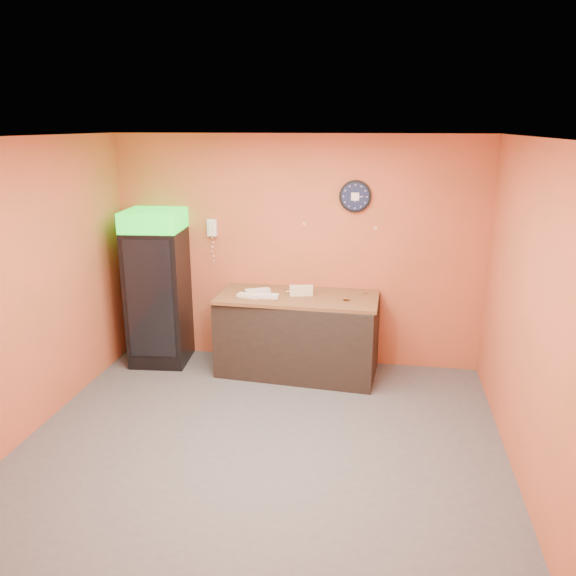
# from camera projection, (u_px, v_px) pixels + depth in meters

# --- Properties ---
(floor) EXTENTS (4.50, 4.50, 0.00)m
(floor) POSITION_uv_depth(u_px,v_px,m) (263.00, 440.00, 5.35)
(floor) COLOR #47474C
(floor) RESTS_ON ground
(back_wall) EXTENTS (4.50, 0.02, 2.80)m
(back_wall) POSITION_uv_depth(u_px,v_px,m) (296.00, 252.00, 6.85)
(back_wall) COLOR #DA593D
(back_wall) RESTS_ON floor
(left_wall) EXTENTS (0.02, 4.00, 2.80)m
(left_wall) POSITION_uv_depth(u_px,v_px,m) (30.00, 289.00, 5.32)
(left_wall) COLOR #DA593D
(left_wall) RESTS_ON floor
(right_wall) EXTENTS (0.02, 4.00, 2.80)m
(right_wall) POSITION_uv_depth(u_px,v_px,m) (529.00, 315.00, 4.60)
(right_wall) COLOR #DA593D
(right_wall) RESTS_ON floor
(ceiling) EXTENTS (4.50, 4.00, 0.02)m
(ceiling) POSITION_uv_depth(u_px,v_px,m) (259.00, 137.00, 4.56)
(ceiling) COLOR white
(ceiling) RESTS_ON back_wall
(beverage_cooler) EXTENTS (0.73, 0.74, 1.92)m
(beverage_cooler) POSITION_uv_depth(u_px,v_px,m) (157.00, 290.00, 6.88)
(beverage_cooler) COLOR black
(beverage_cooler) RESTS_ON floor
(prep_counter) EXTENTS (1.91, 0.96, 0.93)m
(prep_counter) POSITION_uv_depth(u_px,v_px,m) (298.00, 336.00, 6.71)
(prep_counter) COLOR black
(prep_counter) RESTS_ON floor
(wall_clock) EXTENTS (0.37, 0.06, 0.37)m
(wall_clock) POSITION_uv_depth(u_px,v_px,m) (355.00, 196.00, 6.52)
(wall_clock) COLOR black
(wall_clock) RESTS_ON back_wall
(wall_phone) EXTENTS (0.12, 0.10, 0.21)m
(wall_phone) POSITION_uv_depth(u_px,v_px,m) (212.00, 228.00, 6.89)
(wall_phone) COLOR white
(wall_phone) RESTS_ON back_wall
(butcher_paper) EXTENTS (1.88, 0.87, 0.04)m
(butcher_paper) POSITION_uv_depth(u_px,v_px,m) (298.00, 297.00, 6.57)
(butcher_paper) COLOR brown
(butcher_paper) RESTS_ON prep_counter
(sub_roll_stack) EXTENTS (0.29, 0.15, 0.12)m
(sub_roll_stack) POSITION_uv_depth(u_px,v_px,m) (301.00, 291.00, 6.57)
(sub_roll_stack) COLOR beige
(sub_roll_stack) RESTS_ON butcher_paper
(wrapped_sandwich_left) EXTENTS (0.28, 0.15, 0.04)m
(wrapped_sandwich_left) POSITION_uv_depth(u_px,v_px,m) (249.00, 296.00, 6.51)
(wrapped_sandwich_left) COLOR silver
(wrapped_sandwich_left) RESTS_ON butcher_paper
(wrapped_sandwich_mid) EXTENTS (0.29, 0.12, 0.04)m
(wrapped_sandwich_mid) POSITION_uv_depth(u_px,v_px,m) (266.00, 296.00, 6.49)
(wrapped_sandwich_mid) COLOR silver
(wrapped_sandwich_mid) RESTS_ON butcher_paper
(wrapped_sandwich_right) EXTENTS (0.32, 0.23, 0.04)m
(wrapped_sandwich_right) POSITION_uv_depth(u_px,v_px,m) (258.00, 291.00, 6.68)
(wrapped_sandwich_right) COLOR silver
(wrapped_sandwich_right) RESTS_ON butcher_paper
(kitchen_tool) EXTENTS (0.06, 0.06, 0.06)m
(kitchen_tool) POSITION_uv_depth(u_px,v_px,m) (299.00, 291.00, 6.67)
(kitchen_tool) COLOR silver
(kitchen_tool) RESTS_ON butcher_paper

